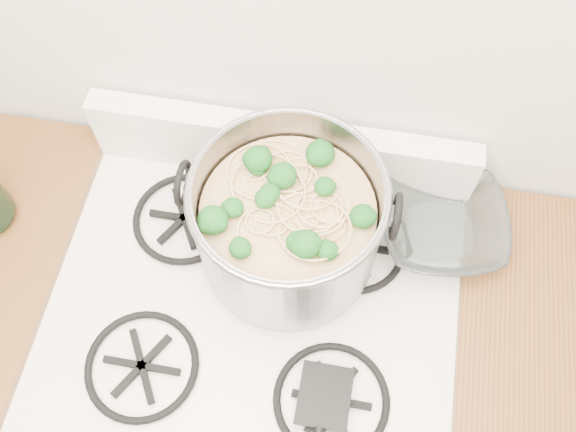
{
  "coord_description": "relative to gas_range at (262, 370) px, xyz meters",
  "views": [
    {
      "loc": [
        0.14,
        0.87,
        2.04
      ],
      "look_at": [
        0.05,
        1.38,
        1.06
      ],
      "focal_mm": 40.0,
      "sensor_mm": 36.0,
      "label": 1
    }
  ],
  "objects": [
    {
      "name": "counter_left",
      "position": [
        -0.51,
        0.0,
        0.02
      ],
      "size": [
        0.25,
        0.65,
        0.92
      ],
      "color": "silver",
      "rests_on": "ground"
    },
    {
      "name": "gas_range",
      "position": [
        0.0,
        0.0,
        0.0
      ],
      "size": [
        0.76,
        0.66,
        0.92
      ],
      "color": "white",
      "rests_on": "ground"
    },
    {
      "name": "glass_bowl",
      "position": [
        0.33,
        0.21,
        0.5
      ],
      "size": [
        0.11,
        0.11,
        0.02
      ],
      "primitive_type": "imported",
      "rotation": [
        0.0,
        0.0,
        0.18
      ],
      "color": "white",
      "rests_on": "gas_range"
    },
    {
      "name": "spatula",
      "position": [
        0.16,
        -0.15,
        0.5
      ],
      "size": [
        0.29,
        0.31,
        0.02
      ],
      "primitive_type": null,
      "rotation": [
        0.0,
        0.0,
        -0.01
      ],
      "color": "black",
      "rests_on": "gas_range"
    },
    {
      "name": "stock_pot",
      "position": [
        0.05,
        0.12,
        0.59
      ],
      "size": [
        0.37,
        0.34,
        0.23
      ],
      "color": "gray",
      "rests_on": "gas_range"
    }
  ]
}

